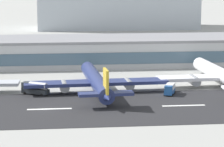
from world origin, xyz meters
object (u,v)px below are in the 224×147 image
service_box_truck_2 (170,89)px  service_fuel_truck_0 (35,88)px  airliner_gold_tail_gate_1 (97,82)px  airliner_navy_tail_gate_2 (224,76)px  terminal_building (82,51)px

service_box_truck_2 → service_fuel_truck_0: bearing=-73.8°
service_box_truck_2 → airliner_gold_tail_gate_1: bearing=-80.0°
airliner_gold_tail_gate_1 → airliner_navy_tail_gate_2: bearing=-86.6°
airliner_navy_tail_gate_2 → service_box_truck_2: bearing=112.3°
service_fuel_truck_0 → service_box_truck_2: bearing=-155.1°
terminal_building → airliner_navy_tail_gate_2: (42.74, -48.24, -1.91)m
terminal_building → service_fuel_truck_0: (-16.93, -53.26, -3.32)m
airliner_navy_tail_gate_2 → airliner_gold_tail_gate_1: bearing=93.1°
service_fuel_truck_0 → terminal_building: bearing=-76.5°
terminal_building → airliner_navy_tail_gate_2: bearing=-48.5°
service_fuel_truck_0 → airliner_gold_tail_gate_1: bearing=-147.8°
airliner_gold_tail_gate_1 → airliner_navy_tail_gate_2: size_ratio=0.99×
airliner_gold_tail_gate_1 → service_fuel_truck_0: (-18.58, -0.35, -1.38)m
service_fuel_truck_0 → service_box_truck_2: service_fuel_truck_0 is taller
terminal_building → airliner_gold_tail_gate_1: bearing=-88.2°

